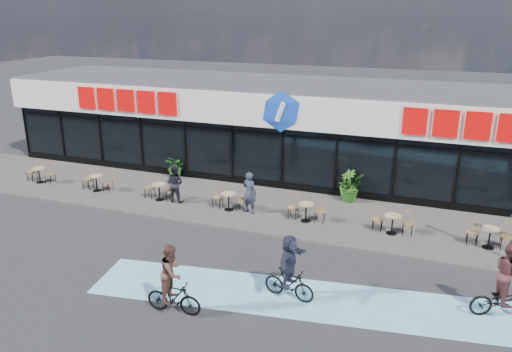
# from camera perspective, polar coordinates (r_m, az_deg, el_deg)

# --- Properties ---
(ground) EXTENTS (120.00, 120.00, 0.00)m
(ground) POSITION_cam_1_polar(r_m,az_deg,el_deg) (17.45, -4.12, -9.09)
(ground) COLOR #28282B
(ground) RESTS_ON ground
(sidewalk) EXTENTS (44.00, 5.00, 0.10)m
(sidewalk) POSITION_cam_1_polar(r_m,az_deg,el_deg) (21.22, 0.90, -3.69)
(sidewalk) COLOR #5A564F
(sidewalk) RESTS_ON ground
(bike_lane) EXTENTS (14.17, 4.13, 0.01)m
(bike_lane) POSITION_cam_1_polar(r_m,az_deg,el_deg) (15.11, 7.79, -13.95)
(bike_lane) COLOR #7FCEF1
(bike_lane) RESTS_ON ground
(building) EXTENTS (30.60, 6.57, 4.75)m
(building) POSITION_cam_1_polar(r_m,az_deg,el_deg) (25.48, 5.03, 5.46)
(building) COLOR black
(building) RESTS_ON ground
(bistro_set_0) EXTENTS (1.54, 0.62, 0.90)m
(bistro_set_0) POSITION_cam_1_polar(r_m,az_deg,el_deg) (26.24, -23.40, 0.32)
(bistro_set_0) COLOR tan
(bistro_set_0) RESTS_ON sidewalk
(bistro_set_1) EXTENTS (1.54, 0.62, 0.90)m
(bistro_set_1) POSITION_cam_1_polar(r_m,az_deg,el_deg) (24.13, -17.65, -0.53)
(bistro_set_1) COLOR tan
(bistro_set_1) RESTS_ON sidewalk
(bistro_set_2) EXTENTS (1.54, 0.62, 0.90)m
(bistro_set_2) POSITION_cam_1_polar(r_m,az_deg,el_deg) (22.30, -10.89, -1.52)
(bistro_set_2) COLOR tan
(bistro_set_2) RESTS_ON sidewalk
(bistro_set_3) EXTENTS (1.54, 0.62, 0.90)m
(bistro_set_3) POSITION_cam_1_polar(r_m,az_deg,el_deg) (20.85, -3.04, -2.63)
(bistro_set_3) COLOR tan
(bistro_set_3) RESTS_ON sidewalk
(bistro_set_4) EXTENTS (1.54, 0.62, 0.90)m
(bistro_set_4) POSITION_cam_1_polar(r_m,az_deg,el_deg) (19.85, 5.80, -3.83)
(bistro_set_4) COLOR tan
(bistro_set_4) RESTS_ON sidewalk
(bistro_set_5) EXTENTS (1.54, 0.62, 0.90)m
(bistro_set_5) POSITION_cam_1_polar(r_m,az_deg,el_deg) (19.37, 15.35, -5.02)
(bistro_set_5) COLOR tan
(bistro_set_5) RESTS_ON sidewalk
(bistro_set_6) EXTENTS (1.54, 0.62, 0.90)m
(bistro_set_6) POSITION_cam_1_polar(r_m,az_deg,el_deg) (19.45, 25.13, -6.09)
(bistro_set_6) COLOR tan
(bistro_set_6) RESTS_ON sidewalk
(potted_plant_left) EXTENTS (1.23, 1.15, 1.11)m
(potted_plant_left) POSITION_cam_1_polar(r_m,az_deg,el_deg) (25.02, -9.16, 1.04)
(potted_plant_left) COLOR #296A1E
(potted_plant_left) RESTS_ON sidewalk
(potted_plant_mid) EXTENTS (1.05, 1.05, 1.33)m
(potted_plant_mid) POSITION_cam_1_polar(r_m,az_deg,el_deg) (22.27, 10.45, -0.95)
(potted_plant_mid) COLOR #30641C
(potted_plant_mid) RESTS_ON sidewalk
(potted_plant_right) EXTENTS (1.24, 1.33, 1.21)m
(potted_plant_right) POSITION_cam_1_polar(r_m,az_deg,el_deg) (22.08, 10.71, -1.30)
(potted_plant_right) COLOR #225719
(potted_plant_right) RESTS_ON sidewalk
(patron_left) EXTENTS (0.72, 0.56, 1.75)m
(patron_left) POSITION_cam_1_polar(r_m,az_deg,el_deg) (20.34, -0.73, -1.90)
(patron_left) COLOR #2D3446
(patron_left) RESTS_ON sidewalk
(patron_right) EXTENTS (0.81, 0.64, 1.66)m
(patron_right) POSITION_cam_1_polar(r_m,az_deg,el_deg) (21.80, -9.27, -0.85)
(patron_right) COLOR black
(patron_right) RESTS_ON sidewalk
(cyclist_a) EXTENTS (1.63, 1.51, 2.02)m
(cyclist_a) POSITION_cam_1_polar(r_m,az_deg,el_deg) (14.67, 3.83, -10.64)
(cyclist_a) COLOR black
(cyclist_a) RESTS_ON ground
(cyclist_b) EXTENTS (1.96, 1.21, 2.20)m
(cyclist_b) POSITION_cam_1_polar(r_m,az_deg,el_deg) (15.50, 26.67, -11.36)
(cyclist_b) COLOR black
(cyclist_b) RESTS_ON ground
(cyclist_c) EXTENTS (1.64, 0.84, 2.10)m
(cyclist_c) POSITION_cam_1_polar(r_m,az_deg,el_deg) (14.19, -9.50, -12.10)
(cyclist_c) COLOR black
(cyclist_c) RESTS_ON ground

